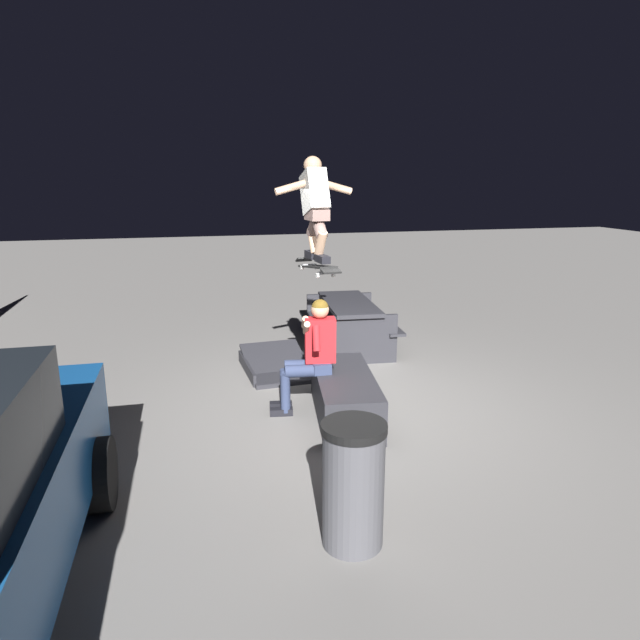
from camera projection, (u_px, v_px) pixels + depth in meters
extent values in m
plane|color=slate|center=(351.00, 409.00, 6.46)|extent=(40.00, 40.00, 0.00)
cube|color=#28282D|center=(345.00, 396.00, 6.22)|extent=(1.67, 0.84, 0.48)
cube|color=#2D3856|center=(320.00, 366.00, 6.28)|extent=(0.32, 0.20, 0.12)
cube|color=red|center=(320.00, 340.00, 6.21)|extent=(0.25, 0.36, 0.50)
sphere|color=tan|center=(320.00, 310.00, 6.12)|extent=(0.20, 0.20, 0.20)
sphere|color=brown|center=(320.00, 308.00, 6.11)|extent=(0.19, 0.19, 0.19)
cylinder|color=red|center=(316.00, 339.00, 5.99)|extent=(0.20, 0.11, 0.29)
cylinder|color=tan|center=(306.00, 328.00, 6.03)|extent=(0.24, 0.10, 0.19)
cylinder|color=red|center=(313.00, 329.00, 6.37)|extent=(0.20, 0.11, 0.29)
cylinder|color=tan|center=(305.00, 322.00, 6.26)|extent=(0.24, 0.10, 0.19)
cylinder|color=#2D3856|center=(303.00, 371.00, 6.18)|extent=(0.19, 0.42, 0.14)
cylinder|color=#2D3856|center=(285.00, 393.00, 6.23)|extent=(0.11, 0.11, 0.44)
cube|color=black|center=(281.00, 412.00, 6.28)|extent=(0.14, 0.27, 0.08)
cylinder|color=#2D3856|center=(302.00, 366.00, 6.36)|extent=(0.19, 0.42, 0.14)
cylinder|color=#2D3856|center=(285.00, 388.00, 6.40)|extent=(0.11, 0.11, 0.44)
cube|color=black|center=(281.00, 405.00, 6.45)|extent=(0.14, 0.27, 0.08)
cube|color=black|center=(317.00, 267.00, 6.17)|extent=(0.81, 0.28, 0.12)
cube|color=black|center=(305.00, 259.00, 6.58)|extent=(0.14, 0.21, 0.07)
cube|color=black|center=(331.00, 271.00, 5.76)|extent=(0.14, 0.21, 0.04)
cube|color=#99999E|center=(309.00, 265.00, 6.43)|extent=(0.08, 0.17, 0.04)
cylinder|color=white|center=(302.00, 268.00, 6.41)|extent=(0.06, 0.04, 0.05)
cylinder|color=white|center=(317.00, 267.00, 6.47)|extent=(0.06, 0.04, 0.05)
cube|color=#99999E|center=(325.00, 273.00, 5.92)|extent=(0.08, 0.17, 0.04)
cylinder|color=white|center=(317.00, 276.00, 5.90)|extent=(0.06, 0.04, 0.05)
cylinder|color=white|center=(333.00, 275.00, 5.96)|extent=(0.06, 0.04, 0.05)
cube|color=black|center=(312.00, 255.00, 6.31)|extent=(0.27, 0.12, 0.08)
cube|color=black|center=(322.00, 259.00, 5.98)|extent=(0.27, 0.12, 0.08)
cylinder|color=tan|center=(313.00, 241.00, 6.22)|extent=(0.25, 0.12, 0.31)
cylinder|color=#6D554F|center=(315.00, 224.00, 6.10)|extent=(0.34, 0.16, 0.33)
cylinder|color=tan|center=(321.00, 244.00, 5.99)|extent=(0.25, 0.12, 0.31)
cylinder|color=#6D554F|center=(319.00, 224.00, 6.00)|extent=(0.34, 0.16, 0.33)
cube|color=#6D554F|center=(317.00, 215.00, 6.03)|extent=(0.32, 0.23, 0.12)
cube|color=silver|center=(315.00, 192.00, 6.04)|extent=(0.47, 0.26, 0.52)
sphere|color=tan|center=(313.00, 165.00, 6.03)|extent=(0.20, 0.20, 0.20)
cylinder|color=tan|center=(295.00, 186.00, 5.97)|extent=(0.12, 0.45, 0.19)
cylinder|color=tan|center=(333.00, 186.00, 6.11)|extent=(0.12, 0.45, 0.19)
cube|color=#28282D|center=(277.00, 369.00, 7.71)|extent=(1.31, 0.93, 0.06)
cube|color=#28282D|center=(277.00, 365.00, 7.70)|extent=(1.25, 0.93, 0.34)
cube|color=#28282D|center=(247.00, 368.00, 7.60)|extent=(1.12, 0.12, 0.16)
cube|color=#28282D|center=(307.00, 363.00, 7.79)|extent=(1.12, 0.12, 0.16)
cube|color=#28282D|center=(349.00, 304.00, 8.57)|extent=(1.75, 0.83, 0.06)
cube|color=#28282D|center=(314.00, 324.00, 8.56)|extent=(1.71, 0.37, 0.04)
cube|color=#28282D|center=(383.00, 321.00, 8.73)|extent=(1.71, 0.37, 0.04)
cube|color=#28282D|center=(339.00, 314.00, 9.39)|extent=(0.15, 1.10, 0.72)
cube|color=#28282D|center=(360.00, 340.00, 7.92)|extent=(0.15, 1.10, 0.72)
cylinder|color=#47474C|center=(353.00, 488.00, 3.99)|extent=(0.45, 0.45, 0.89)
cylinder|color=black|center=(354.00, 428.00, 3.87)|extent=(0.47, 0.47, 0.06)
cylinder|color=black|center=(99.00, 474.00, 4.46)|extent=(0.60, 0.22, 0.60)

